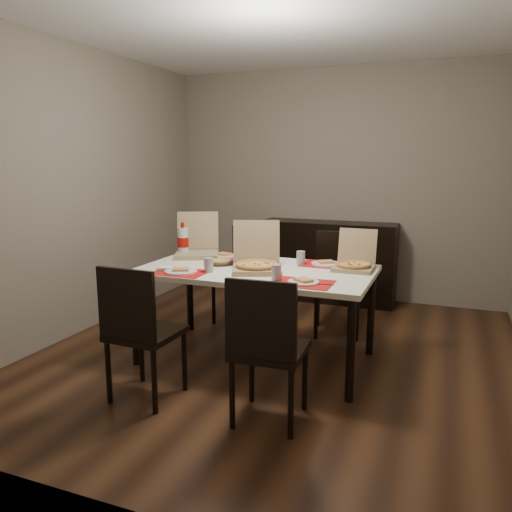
% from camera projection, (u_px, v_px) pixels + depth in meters
% --- Properties ---
extents(ground, '(3.80, 4.00, 0.02)m').
position_uv_depth(ground, '(276.00, 356.00, 4.12)').
color(ground, '#452715').
rests_on(ground, ground).
extents(room_walls, '(3.84, 4.02, 2.62)m').
position_uv_depth(room_walls, '(295.00, 142.00, 4.18)').
color(room_walls, gray).
rests_on(room_walls, ground).
extents(sideboard, '(1.50, 0.40, 0.90)m').
position_uv_depth(sideboard, '(328.00, 261.00, 5.66)').
color(sideboard, black).
rests_on(sideboard, ground).
extents(dining_table, '(1.80, 1.00, 0.75)m').
position_uv_depth(dining_table, '(256.00, 277.00, 3.91)').
color(dining_table, white).
rests_on(dining_table, ground).
extents(chair_near_left, '(0.43, 0.43, 0.93)m').
position_uv_depth(chair_near_left, '(139.00, 328.00, 3.24)').
color(chair_near_left, black).
rests_on(chair_near_left, ground).
extents(chair_near_right, '(0.44, 0.44, 0.93)m').
position_uv_depth(chair_near_right, '(266.00, 345.00, 2.95)').
color(chair_near_right, black).
rests_on(chair_near_right, ground).
extents(chair_far_left, '(0.50, 0.50, 0.93)m').
position_uv_depth(chair_far_left, '(244.00, 271.00, 4.92)').
color(chair_far_left, black).
rests_on(chair_far_left, ground).
extents(chair_far_right, '(0.50, 0.50, 0.93)m').
position_uv_depth(chair_far_right, '(338.00, 278.00, 4.62)').
color(chair_far_right, black).
rests_on(chair_far_right, ground).
extents(setting_near_left, '(0.45, 0.30, 0.11)m').
position_uv_depth(setting_near_left, '(186.00, 269.00, 3.77)').
color(setting_near_left, red).
rests_on(setting_near_left, dining_table).
extents(setting_near_right, '(0.46, 0.30, 0.11)m').
position_uv_depth(setting_near_right, '(295.00, 279.00, 3.46)').
color(setting_near_right, red).
rests_on(setting_near_right, dining_table).
extents(setting_far_left, '(0.46, 0.30, 0.11)m').
position_uv_depth(setting_far_left, '(227.00, 255.00, 4.35)').
color(setting_far_left, red).
rests_on(setting_far_left, dining_table).
extents(setting_far_right, '(0.46, 0.30, 0.11)m').
position_uv_depth(setting_far_right, '(319.00, 262.00, 4.04)').
color(setting_far_right, red).
rests_on(setting_far_right, dining_table).
extents(napkin_loose, '(0.15, 0.14, 0.02)m').
position_uv_depth(napkin_loose, '(255.00, 268.00, 3.87)').
color(napkin_loose, white).
rests_on(napkin_loose, dining_table).
extents(pizza_box_center, '(0.49, 0.51, 0.37)m').
position_uv_depth(pizza_box_center, '(257.00, 263.00, 3.82)').
color(pizza_box_center, '#937C55').
rests_on(pizza_box_center, dining_table).
extents(pizza_box_right, '(0.30, 0.34, 0.30)m').
position_uv_depth(pizza_box_right, '(354.00, 263.00, 3.86)').
color(pizza_box_right, '#937C55').
rests_on(pizza_box_right, dining_table).
extents(pizza_box_left, '(0.51, 0.53, 0.37)m').
position_uv_depth(pizza_box_left, '(197.00, 249.00, 4.42)').
color(pizza_box_left, '#937C55').
rests_on(pizza_box_left, dining_table).
extents(faina_plate, '(0.26, 0.26, 0.03)m').
position_uv_depth(faina_plate, '(220.00, 262.00, 4.08)').
color(faina_plate, black).
rests_on(faina_plate, dining_table).
extents(dip_bowl, '(0.13, 0.13, 0.03)m').
position_uv_depth(dip_bowl, '(271.00, 263.00, 4.04)').
color(dip_bowl, white).
rests_on(dip_bowl, dining_table).
extents(soda_bottle, '(0.10, 0.10, 0.30)m').
position_uv_depth(soda_bottle, '(183.00, 241.00, 4.42)').
color(soda_bottle, silver).
rests_on(soda_bottle, dining_table).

